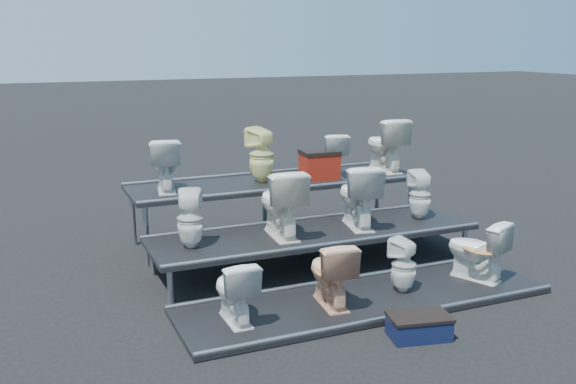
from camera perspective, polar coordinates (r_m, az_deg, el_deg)
name	(u,v)px	position (r m, az deg, el deg)	size (l,w,h in m)	color
ground	(315,266)	(8.31, 2.37, -6.56)	(80.00, 80.00, 0.00)	black
tier_front	(365,300)	(7.23, 6.86, -9.53)	(4.20, 1.20, 0.06)	black
tier_mid	(315,249)	(8.24, 2.39, -5.06)	(4.20, 1.20, 0.46)	black
tier_back	(276,209)	(9.32, -1.03, -1.57)	(4.20, 1.20, 0.86)	black
toilet_0	(235,290)	(6.52, -4.78, -8.68)	(0.37, 0.65, 0.66)	silver
toilet_1	(330,272)	(6.89, 3.80, -7.13)	(0.40, 0.71, 0.72)	tan
toilet_2	(404,265)	(7.35, 10.25, -6.42)	(0.28, 0.29, 0.62)	silver
toilet_3	(477,250)	(7.91, 16.42, -4.93)	(0.41, 0.71, 0.73)	silver
toilet_4	(190,219)	(7.54, -8.69, -2.38)	(0.31, 0.32, 0.69)	silver
toilet_5	(281,202)	(7.87, -0.65, -0.93)	(0.48, 0.84, 0.86)	white
toilet_6	(358,195)	(8.33, 6.22, -0.28)	(0.47, 0.82, 0.84)	silver
toilet_7	(420,195)	(8.85, 11.66, -0.24)	(0.30, 0.31, 0.66)	silver
toilet_8	(165,164)	(8.69, -10.88, 2.43)	(0.40, 0.70, 0.72)	silver
toilet_9	(261,155)	(9.06, -2.38, 3.31)	(0.35, 0.36, 0.78)	#F0EB9D
toilet_10	(333,154)	(9.53, 4.04, 3.36)	(0.36, 0.63, 0.64)	silver
toilet_11	(385,144)	(9.95, 8.64, 4.20)	(0.46, 0.81, 0.82)	white
red_crate	(319,166)	(9.35, 2.81, 2.32)	(0.51, 0.41, 0.36)	maroon
step_stool	(419,328)	(6.51, 11.56, -11.74)	(0.57, 0.34, 0.21)	black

